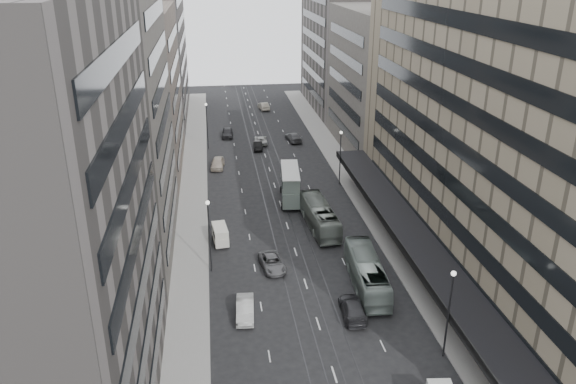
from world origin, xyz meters
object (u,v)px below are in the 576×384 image
double_decker (290,184)px  sedan_2 (272,263)px  bus_far (319,216)px  bus_near (367,273)px  sedan_1 (245,309)px  panel_van (220,234)px

double_decker → sedan_2: 18.92m
bus_far → sedan_2: 11.62m
double_decker → sedan_2: size_ratio=1.75×
bus_near → bus_far: (-2.18, 14.22, -0.02)m
double_decker → sedan_1: 28.04m
sedan_2 → sedan_1: bearing=-120.5°
bus_near → double_decker: bearing=-74.9°
panel_van → sedan_2: size_ratio=0.75×
bus_near → double_decker: double_decker is taller
bus_far → sedan_2: bus_far is taller
double_decker → panel_van: size_ratio=2.33×
bus_near → double_decker: (-4.60, 23.26, 0.86)m
bus_far → double_decker: (-2.42, 9.05, 0.88)m
panel_van → sedan_1: bearing=-89.1°
double_decker → panel_van: (-10.03, -11.66, -1.26)m
bus_near → double_decker: 23.73m
double_decker → sedan_1: size_ratio=1.85×
bus_far → double_decker: size_ratio=1.34×
panel_van → sedan_2: (5.43, -6.60, -0.55)m
bus_far → panel_van: bearing=8.5°
bus_near → panel_van: size_ratio=3.16×
sedan_1 → double_decker: bearing=77.1°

